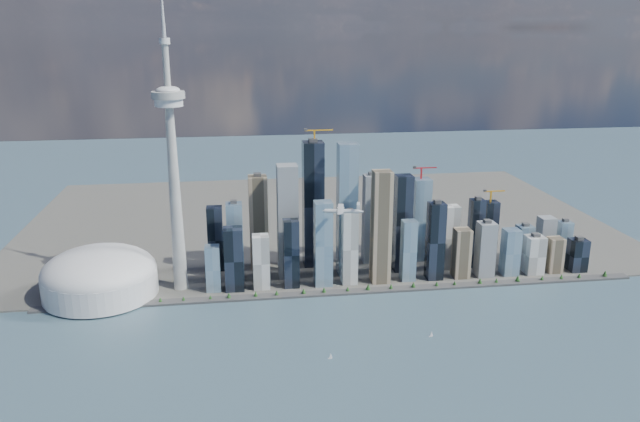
{
  "coord_description": "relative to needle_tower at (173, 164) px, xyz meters",
  "views": [
    {
      "loc": [
        -193.7,
        -778.55,
        464.17
      ],
      "look_at": [
        -48.13,
        260.0,
        154.95
      ],
      "focal_mm": 35.0,
      "sensor_mm": 36.0,
      "label": 1
    }
  ],
  "objects": [
    {
      "name": "sailboat_east",
      "position": [
        400.71,
        -241.96,
        -232.7
      ],
      "size": [
        7.09,
        2.93,
        9.8
      ],
      "rotation": [
        0.0,
        0.0,
        0.18
      ],
      "color": "silver",
      "rests_on": "ground"
    },
    {
      "name": "sailboat_west",
      "position": [
        234.08,
        -287.23,
        -232.8
      ],
      "size": [
        6.79,
        1.84,
        9.48
      ],
      "rotation": [
        0.0,
        0.0,
        0.01
      ],
      "color": "silver",
      "rests_on": "ground"
    },
    {
      "name": "needle_tower",
      "position": [
        0.0,
        0.0,
        0.0
      ],
      "size": [
        56.0,
        56.0,
        550.5
      ],
      "color": "#979893",
      "rests_on": "land"
    },
    {
      "name": "ground",
      "position": [
        300.0,
        -310.0,
        -235.84
      ],
      "size": [
        4000.0,
        4000.0,
        0.0
      ],
      "primitive_type": "plane",
      "color": "#385262",
      "rests_on": "ground"
    },
    {
      "name": "skyscraper_cluster",
      "position": [
        359.61,
        26.81,
        -149.5
      ],
      "size": [
        736.0,
        142.0,
        276.91
      ],
      "color": "black",
      "rests_on": "land"
    },
    {
      "name": "shoreline_trees",
      "position": [
        300.0,
        -60.0,
        -227.06
      ],
      "size": [
        960.53,
        7.2,
        8.8
      ],
      "color": "#3F2D1E",
      "rests_on": "seawall"
    },
    {
      "name": "seawall",
      "position": [
        300.0,
        -60.0,
        -233.84
      ],
      "size": [
        1100.0,
        22.0,
        4.0
      ],
      "primitive_type": "cube",
      "color": "#383838",
      "rests_on": "ground"
    },
    {
      "name": "airplane",
      "position": [
        286.31,
        -83.17,
        -72.06
      ],
      "size": [
        71.65,
        63.7,
        17.53
      ],
      "rotation": [
        0.0,
        0.0,
        -0.19
      ],
      "color": "silver",
      "rests_on": "ground"
    },
    {
      "name": "land",
      "position": [
        300.0,
        390.0,
        -234.34
      ],
      "size": [
        1400.0,
        900.0,
        3.0
      ],
      "primitive_type": "cube",
      "color": "#4C4C47",
      "rests_on": "ground"
    },
    {
      "name": "dome_stadium",
      "position": [
        -140.0,
        -10.0,
        -196.4
      ],
      "size": [
        200.0,
        200.0,
        86.0
      ],
      "color": "silver",
      "rests_on": "land"
    }
  ]
}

